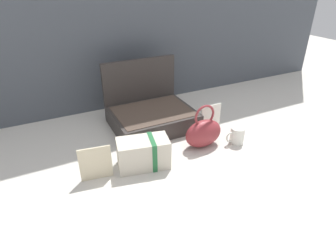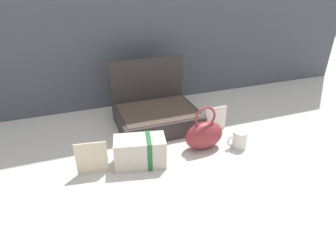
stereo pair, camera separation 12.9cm
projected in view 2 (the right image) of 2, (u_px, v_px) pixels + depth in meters
ground_plane at (163, 146)px, 1.37m from camera, size 6.00×6.00×0.00m
open_suitcase at (156, 112)px, 1.54m from camera, size 0.42×0.35×0.33m
teal_pouch_handbag at (204, 135)px, 1.32m from camera, size 0.19×0.10×0.22m
cream_toiletry_bag at (141, 151)px, 1.21m from camera, size 0.24×0.16×0.13m
coffee_mug at (239, 139)px, 1.35m from camera, size 0.10×0.07×0.08m
info_card_left at (92, 158)px, 1.15m from camera, size 0.13×0.02×0.15m
poster_card_right at (216, 119)px, 1.49m from camera, size 0.12×0.01×0.13m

